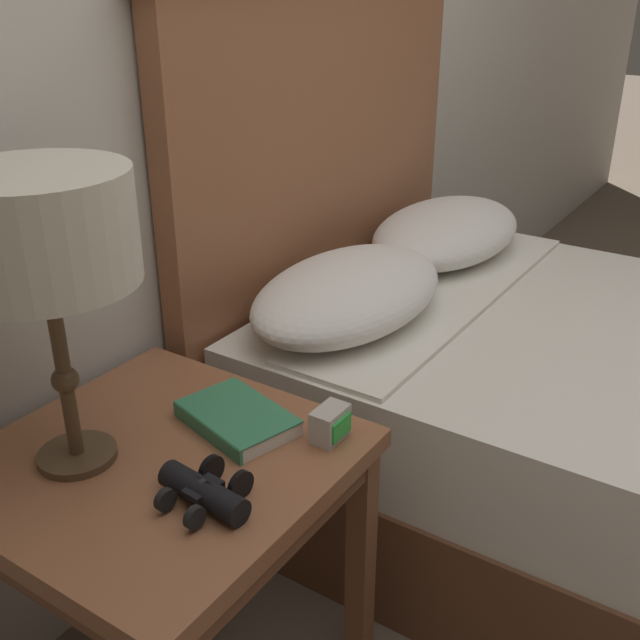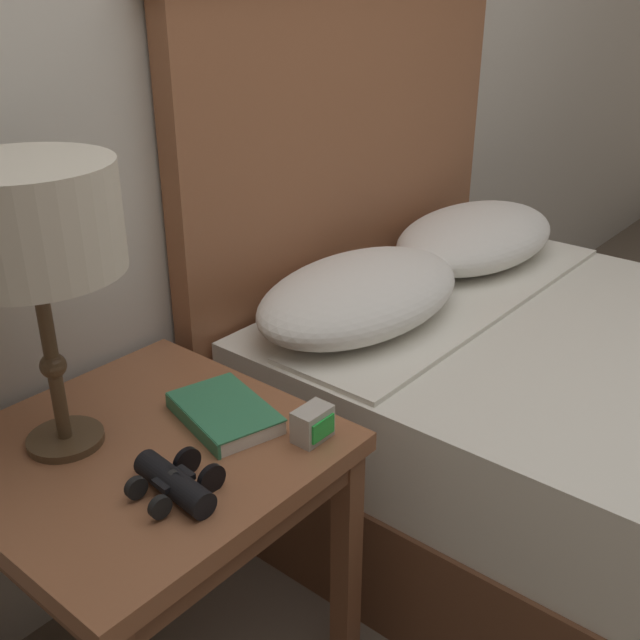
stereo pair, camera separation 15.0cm
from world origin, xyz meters
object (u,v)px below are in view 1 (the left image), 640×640
Objects in this scene: table_lamp at (41,235)px; binoculars_pair at (204,492)px; book_on_nightstand at (236,419)px; alarm_clock at (330,424)px; bed at (592,415)px; nightstand at (161,492)px.

binoculars_pair is (0.03, -0.26, -0.37)m from table_lamp.
book_on_nightstand is 3.37× the size of alarm_clock.
table_lamp is (-1.02, 0.61, 0.63)m from bed.
binoculars_pair reaches higher than nightstand.
table_lamp is at bearing 126.34° from nightstand.
book_on_nightstand is 1.45× the size of binoculars_pair.
binoculars_pair is at bearing -153.60° from book_on_nightstand.
nightstand is 0.18m from book_on_nightstand.
bed is at bearing -19.60° from binoculars_pair.
table_lamp is 2.07× the size of book_on_nightstand.
nightstand is 1.19× the size of table_lamp.
book_on_nightstand is 0.22m from binoculars_pair.
binoculars_pair is at bearing -107.99° from nightstand.
bed is 1.34m from table_lamp.
table_lamp is at bearing 96.35° from binoculars_pair.
bed is 10.96× the size of binoculars_pair.
nightstand is 3.57× the size of binoculars_pair.
book_on_nightstand reaches higher than nightstand.
book_on_nightstand is at bearing -35.46° from table_lamp.
alarm_clock reaches higher than binoculars_pair.
bed is at bearing -29.48° from book_on_nightstand.
bed is at bearing -30.86° from table_lamp.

